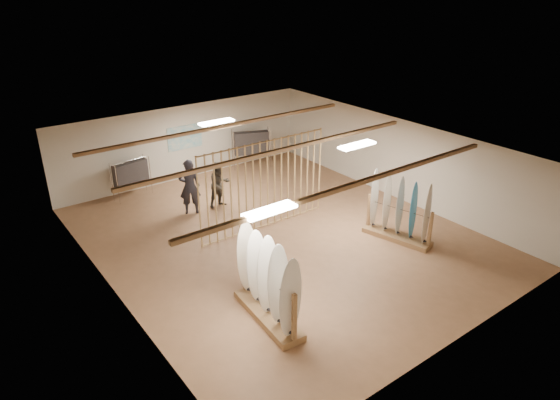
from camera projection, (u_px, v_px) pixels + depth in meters
floor at (280, 236)px, 14.99m from camera, size 12.00×12.00×0.00m
ceiling at (280, 148)px, 13.82m from camera, size 12.00×12.00×0.00m
wall_back at (185, 142)px, 18.78m from camera, size 12.00×0.00×12.00m
wall_front at (458, 290)px, 10.03m from camera, size 12.00×0.00×12.00m
wall_left at (109, 245)px, 11.68m from camera, size 0.00×12.00×12.00m
wall_right at (397, 159)px, 17.12m from camera, size 0.00×12.00×12.00m
ceiling_slats at (280, 150)px, 13.86m from camera, size 9.50×6.12×0.10m
light_panels at (280, 150)px, 13.85m from camera, size 1.20×0.35×0.06m
bamboo_partition at (264, 185)px, 14.99m from camera, size 4.45×0.05×2.78m
poster at (185, 137)px, 18.68m from camera, size 1.40×0.03×0.90m
rack_left at (268, 291)px, 11.14m from camera, size 0.79×2.32×2.17m
rack_right at (399, 219)px, 14.56m from camera, size 1.03×2.13×1.96m
clothing_rack_a at (131, 173)px, 17.23m from camera, size 1.29×0.55×1.40m
clothing_rack_b at (251, 143)px, 19.90m from camera, size 1.42×0.85×1.59m
shopper_a at (189, 183)px, 16.02m from camera, size 0.92×0.81×2.11m
shopper_b at (219, 182)px, 16.55m from camera, size 0.92×0.74×1.80m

